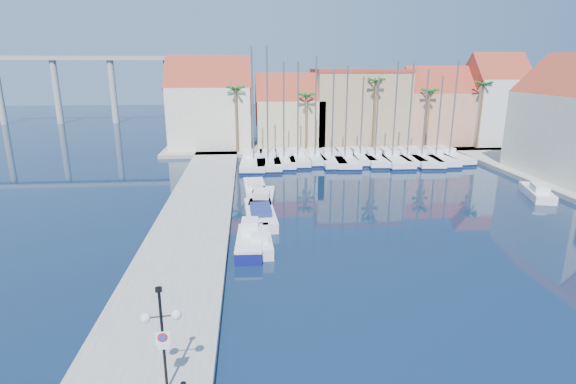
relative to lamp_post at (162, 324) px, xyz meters
name	(u,v)px	position (x,y,z in m)	size (l,w,h in m)	color
ground	(330,297)	(7.72, 7.46, -3.39)	(260.00, 260.00, 0.00)	black
quay_west	(195,219)	(-1.28, 20.96, -3.14)	(6.00, 77.00, 0.50)	gray
shore_north	(338,145)	(17.72, 55.46, -3.14)	(54.00, 16.00, 0.50)	gray
lamp_post	(162,324)	(0.00, 0.00, 0.00)	(1.49, 0.51, 4.41)	black
fishing_boat	(250,241)	(3.27, 14.75, -2.77)	(2.02, 5.47, 1.89)	navy
motorboat_west_0	(259,240)	(3.92, 15.14, -2.89)	(1.92, 5.57, 1.40)	white
motorboat_west_1	(260,214)	(4.19, 20.99, -2.89)	(2.69, 7.49, 1.40)	white
motorboat_west_2	(262,198)	(4.50, 25.63, -2.89)	(2.74, 6.68, 1.40)	white
motorboat_west_3	(255,188)	(3.89, 29.39, -2.89)	(2.36, 6.55, 1.40)	white
motorboat_east_1	(537,192)	(31.69, 25.32, -2.89)	(3.51, 6.18, 1.40)	white
sailboat_0	(254,160)	(3.99, 42.65, -2.81)	(3.70, 11.96, 14.74)	white
sailboat_1	(268,160)	(5.81, 42.77, -2.80)	(3.05, 11.47, 14.88)	white
sailboat_2	(284,159)	(7.95, 43.39, -2.81)	(3.20, 10.60, 12.98)	white
sailboat_3	(297,158)	(9.83, 43.95, -2.80)	(2.64, 9.75, 13.01)	white
sailboat_4	(314,157)	(12.13, 43.94, -2.74)	(2.42, 8.14, 13.71)	white
sailboat_5	(331,158)	(14.28, 43.20, -2.82)	(3.23, 10.77, 12.09)	white
sailboat_6	(344,158)	(16.04, 43.08, -2.82)	(3.66, 11.23, 12.51)	white
sailboat_7	(359,156)	(18.34, 44.13, -2.82)	(2.59, 9.53, 11.17)	white
sailboat_8	(374,158)	(20.12, 43.09, -2.83)	(3.41, 10.21, 11.11)	white
sailboat_9	(391,157)	(22.41, 43.04, -2.83)	(3.29, 11.77, 13.07)	white
sailboat_10	(406,157)	(24.57, 43.30, -2.81)	(2.73, 10.08, 12.81)	white
sailboat_11	(420,157)	(26.55, 43.18, -2.84)	(4.09, 12.24, 12.10)	white
sailboat_12	(434,157)	(28.51, 43.23, -2.84)	(3.14, 11.19, 11.27)	white
sailboat_13	(447,155)	(30.68, 43.92, -2.81)	(3.54, 10.45, 13.14)	white
building_0	(210,107)	(-2.28, 54.46, 3.13)	(12.30, 9.00, 13.50)	beige
building_1	(289,114)	(9.72, 54.46, 1.90)	(10.30, 8.00, 11.00)	tan
building_2	(358,107)	(20.72, 55.46, 2.86)	(14.20, 10.20, 11.50)	tan
building_3	(434,109)	(32.72, 54.46, 2.47)	(10.30, 8.00, 12.00)	tan
building_4	(493,102)	(41.72, 53.46, 3.57)	(8.30, 8.00, 14.00)	white
palm_0	(236,91)	(1.72, 49.46, 5.69)	(2.60, 2.60, 10.15)	brown
palm_1	(307,98)	(11.72, 49.46, 4.74)	(2.60, 2.60, 9.15)	brown
palm_2	(376,84)	(21.72, 49.46, 6.62)	(2.60, 2.60, 11.15)	brown
palm_3	(430,93)	(29.72, 49.46, 5.21)	(2.60, 2.60, 9.65)	brown
palm_4	(483,87)	(37.72, 49.46, 6.15)	(2.60, 2.60, 10.65)	brown
viaduct	(87,76)	(-31.35, 89.46, 6.85)	(48.00, 2.20, 14.45)	#9E9E99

